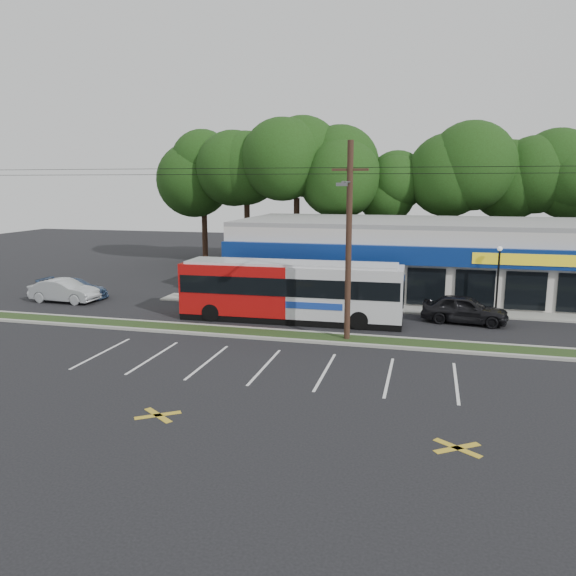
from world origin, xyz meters
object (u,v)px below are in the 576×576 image
(metrobus, at_px, (291,290))
(car_silver, at_px, (64,291))
(utility_pole, at_px, (345,235))
(pedestrian_a, at_px, (343,304))
(car_dark, at_px, (465,309))
(lamp_post, at_px, (498,272))
(car_blue, at_px, (74,289))
(pedestrian_b, at_px, (393,297))

(metrobus, distance_m, car_silver, 16.26)
(metrobus, height_order, car_silver, metrobus)
(utility_pole, bearing_deg, car_silver, 166.23)
(pedestrian_a, bearing_deg, metrobus, 2.13)
(car_dark, bearing_deg, lamp_post, -31.63)
(car_blue, relative_size, pedestrian_a, 2.98)
(lamp_post, relative_size, car_silver, 0.90)
(lamp_post, xyz_separation_m, car_silver, (-28.00, -3.01, -1.89))
(utility_pole, xyz_separation_m, car_dark, (6.20, 5.45, -4.60))
(utility_pole, height_order, pedestrian_a, utility_pole)
(metrobus, bearing_deg, pedestrian_b, 33.81)
(car_silver, bearing_deg, pedestrian_b, -80.81)
(car_dark, relative_size, pedestrian_a, 2.95)
(car_dark, height_order, pedestrian_a, car_dark)
(metrobus, bearing_deg, car_dark, 9.38)
(pedestrian_b, bearing_deg, car_blue, 35.16)
(utility_pole, bearing_deg, car_blue, 163.06)
(utility_pole, relative_size, lamp_post, 11.76)
(car_silver, height_order, pedestrian_a, pedestrian_a)
(utility_pole, relative_size, car_dark, 10.42)
(utility_pole, xyz_separation_m, car_silver, (-19.83, 4.86, -4.63))
(car_blue, xyz_separation_m, pedestrian_a, (19.10, -0.89, 0.11))
(pedestrian_b, bearing_deg, car_dark, -175.57)
(utility_pole, bearing_deg, lamp_post, 43.95)
(utility_pole, relative_size, car_silver, 10.55)
(car_dark, xyz_separation_m, pedestrian_b, (-4.19, 2.12, 0.07))
(car_silver, relative_size, car_blue, 0.98)
(car_dark, height_order, car_silver, car_dark)
(lamp_post, distance_m, pedestrian_a, 9.58)
(lamp_post, bearing_deg, car_silver, -173.86)
(car_blue, height_order, pedestrian_b, pedestrian_b)
(lamp_post, distance_m, car_dark, 3.63)
(car_blue, distance_m, pedestrian_b, 21.99)
(lamp_post, xyz_separation_m, pedestrian_b, (-6.16, -0.30, -1.78))
(car_blue, height_order, pedestrian_a, pedestrian_a)
(utility_pole, bearing_deg, pedestrian_b, 75.16)
(car_dark, bearing_deg, metrobus, 108.29)
(car_dark, height_order, car_blue, car_dark)
(utility_pole, distance_m, pedestrian_a, 6.98)
(utility_pole, relative_size, car_blue, 10.30)
(car_silver, relative_size, pedestrian_a, 2.91)
(car_dark, relative_size, car_blue, 0.99)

